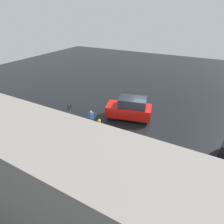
% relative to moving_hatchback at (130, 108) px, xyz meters
% --- Properties ---
extents(ground_plane, '(60.00, 60.00, 0.00)m').
position_rel_moving_hatchback_xyz_m(ground_plane, '(-1.38, 0.12, -1.03)').
color(ground_plane, black).
extents(kerb_strip, '(24.00, 3.20, 0.04)m').
position_rel_moving_hatchback_xyz_m(kerb_strip, '(-1.38, 4.32, -1.01)').
color(kerb_strip, gray).
rests_on(kerb_strip, ground).
extents(moving_hatchback, '(4.19, 2.57, 2.06)m').
position_rel_moving_hatchback_xyz_m(moving_hatchback, '(0.00, 0.00, 0.00)').
color(moving_hatchback, red).
rests_on(moving_hatchback, ground).
extents(fire_hydrant, '(0.42, 0.31, 0.80)m').
position_rel_moving_hatchback_xyz_m(fire_hydrant, '(1.64, 2.51, -0.63)').
color(fire_hydrant, gold).
rests_on(fire_hydrant, ground).
extents(pedestrian, '(0.32, 0.56, 1.22)m').
position_rel_moving_hatchback_xyz_m(pedestrian, '(2.60, 2.27, -0.34)').
color(pedestrian, blue).
rests_on(pedestrian, ground).
extents(metal_railing, '(8.36, 0.04, 1.05)m').
position_rel_moving_hatchback_xyz_m(metal_railing, '(-3.23, 6.19, -0.31)').
color(metal_railing, '#B7BABF').
rests_on(metal_railing, ground).
extents(sign_post, '(0.07, 0.44, 2.40)m').
position_rel_moving_hatchback_xyz_m(sign_post, '(3.40, 3.86, 0.55)').
color(sign_post, '#4C4C51').
rests_on(sign_post, ground).
extents(building_block, '(13.08, 2.40, 5.45)m').
position_rel_moving_hatchback_xyz_m(building_block, '(-1.16, 10.12, 1.70)').
color(building_block, gray).
rests_on(building_block, ground).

